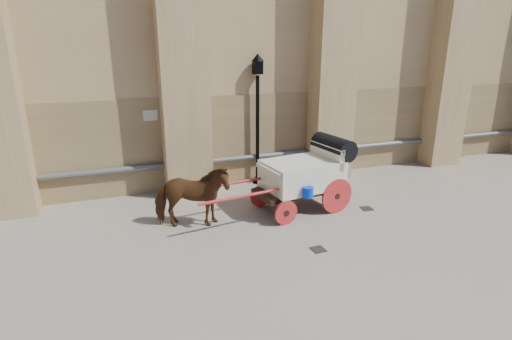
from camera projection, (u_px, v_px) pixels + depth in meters
name	position (u px, v px, depth m)	size (l,w,h in m)	color
ground	(257.00, 236.00, 9.90)	(90.00, 90.00, 0.00)	slate
horse	(192.00, 197.00, 10.19)	(0.89, 1.95, 1.64)	brown
carriage	(307.00, 172.00, 11.30)	(4.78, 1.89, 2.04)	black
street_lamp	(258.00, 117.00, 13.04)	(0.40, 0.40, 4.28)	black
drain_grate_near	(318.00, 249.00, 9.26)	(0.32, 0.32, 0.01)	black
drain_grate_far	(367.00, 209.00, 11.56)	(0.32, 0.32, 0.01)	black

